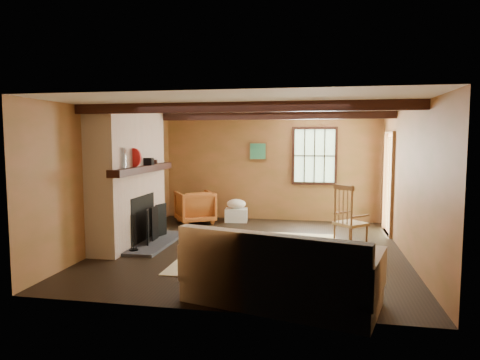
% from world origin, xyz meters
% --- Properties ---
extents(ground, '(5.50, 5.50, 0.00)m').
position_xyz_m(ground, '(0.00, 0.00, 0.00)').
color(ground, black).
rests_on(ground, ground).
extents(room_envelope, '(5.02, 5.52, 2.44)m').
position_xyz_m(room_envelope, '(0.22, 0.26, 1.63)').
color(room_envelope, '#A45D3A').
rests_on(room_envelope, ground).
extents(fireplace, '(1.02, 2.30, 2.40)m').
position_xyz_m(fireplace, '(-2.23, -0.00, 1.10)').
color(fireplace, '#B06244').
rests_on(fireplace, ground).
extents(rug, '(2.50, 3.00, 0.01)m').
position_xyz_m(rug, '(0.20, -0.20, 0.00)').
color(rug, '#C7B984').
rests_on(rug, ground).
extents(rocking_chair, '(0.88, 0.86, 1.12)m').
position_xyz_m(rocking_chair, '(1.63, 0.31, 0.47)').
color(rocking_chair, tan).
rests_on(rocking_chair, ground).
extents(sofa, '(2.37, 1.50, 0.89)m').
position_xyz_m(sofa, '(0.70, -2.41, 0.32)').
color(sofa, silver).
rests_on(sofa, ground).
extents(firewood_pile, '(0.73, 0.13, 0.27)m').
position_xyz_m(firewood_pile, '(-1.89, 2.48, 0.13)').
color(firewood_pile, '#513822').
rests_on(firewood_pile, ground).
extents(laundry_basket, '(0.54, 0.44, 0.30)m').
position_xyz_m(laundry_basket, '(-0.74, 2.31, 0.15)').
color(laundry_basket, white).
rests_on(laundry_basket, ground).
extents(basket_pillow, '(0.54, 0.49, 0.22)m').
position_xyz_m(basket_pillow, '(-0.74, 2.31, 0.41)').
color(basket_pillow, silver).
rests_on(basket_pillow, laundry_basket).
extents(armchair, '(1.09, 1.09, 0.73)m').
position_xyz_m(armchair, '(-1.62, 1.99, 0.36)').
color(armchair, '#BF6026').
rests_on(armchair, ground).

